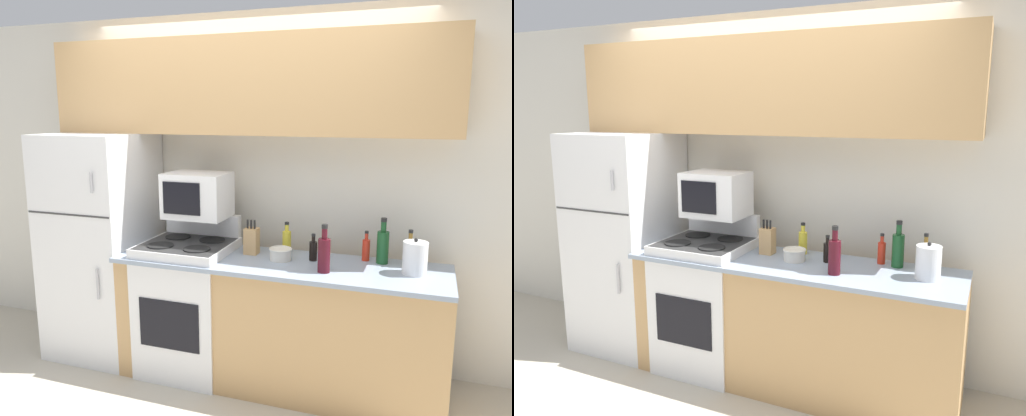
% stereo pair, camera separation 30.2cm
% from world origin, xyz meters
% --- Properties ---
extents(ground_plane, '(12.00, 12.00, 0.00)m').
position_xyz_m(ground_plane, '(0.00, 0.00, 0.00)').
color(ground_plane, beige).
extents(wall_back, '(8.00, 0.05, 2.55)m').
position_xyz_m(wall_back, '(0.00, 0.75, 1.27)').
color(wall_back, silver).
rests_on(wall_back, ground_plane).
extents(lower_cabinets, '(2.18, 0.61, 0.88)m').
position_xyz_m(lower_cabinets, '(0.35, 0.29, 0.44)').
color(lower_cabinets, tan).
rests_on(lower_cabinets, ground_plane).
extents(refrigerator, '(0.69, 0.74, 1.69)m').
position_xyz_m(refrigerator, '(-1.09, 0.36, 0.84)').
color(refrigerator, white).
rests_on(refrigerator, ground_plane).
extents(upper_cabinets, '(2.88, 0.34, 0.66)m').
position_xyz_m(upper_cabinets, '(0.00, 0.56, 2.02)').
color(upper_cabinets, tan).
rests_on(upper_cabinets, refrigerator).
extents(stove, '(0.61, 0.60, 1.10)m').
position_xyz_m(stove, '(-0.32, 0.28, 0.49)').
color(stove, white).
rests_on(stove, ground_plane).
extents(microwave, '(0.43, 0.33, 0.32)m').
position_xyz_m(microwave, '(-0.29, 0.39, 1.27)').
color(microwave, white).
rests_on(microwave, stove).
extents(knife_block, '(0.09, 0.09, 0.24)m').
position_xyz_m(knife_block, '(0.12, 0.38, 0.97)').
color(knife_block, tan).
rests_on(knife_block, lower_cabinets).
extents(bowl, '(0.15, 0.15, 0.08)m').
position_xyz_m(bowl, '(0.35, 0.30, 0.92)').
color(bowl, silver).
rests_on(bowl, lower_cabinets).
extents(bottle_wine_red, '(0.08, 0.08, 0.30)m').
position_xyz_m(bottle_wine_red, '(0.67, 0.15, 1.00)').
color(bottle_wine_red, '#470F19').
rests_on(bottle_wine_red, lower_cabinets).
extents(bottle_soy_sauce, '(0.05, 0.05, 0.18)m').
position_xyz_m(bottle_soy_sauce, '(0.56, 0.37, 0.95)').
color(bottle_soy_sauce, black).
rests_on(bottle_soy_sauce, lower_cabinets).
extents(bottle_vinegar, '(0.06, 0.06, 0.24)m').
position_xyz_m(bottle_vinegar, '(1.16, 0.44, 0.97)').
color(bottle_vinegar, olive).
rests_on(bottle_vinegar, lower_cabinets).
extents(bottle_cooking_spray, '(0.06, 0.06, 0.22)m').
position_xyz_m(bottle_cooking_spray, '(0.35, 0.48, 0.97)').
color(bottle_cooking_spray, gold).
rests_on(bottle_cooking_spray, lower_cabinets).
extents(bottle_wine_green, '(0.08, 0.08, 0.30)m').
position_xyz_m(bottle_wine_green, '(1.00, 0.46, 1.00)').
color(bottle_wine_green, '#194C23').
rests_on(bottle_wine_green, lower_cabinets).
extents(bottle_hot_sauce, '(0.05, 0.05, 0.20)m').
position_xyz_m(bottle_hot_sauce, '(0.89, 0.48, 0.96)').
color(bottle_hot_sauce, red).
rests_on(bottle_hot_sauce, lower_cabinets).
extents(kettle, '(0.15, 0.15, 0.22)m').
position_xyz_m(kettle, '(1.20, 0.30, 0.98)').
color(kettle, white).
rests_on(kettle, lower_cabinets).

